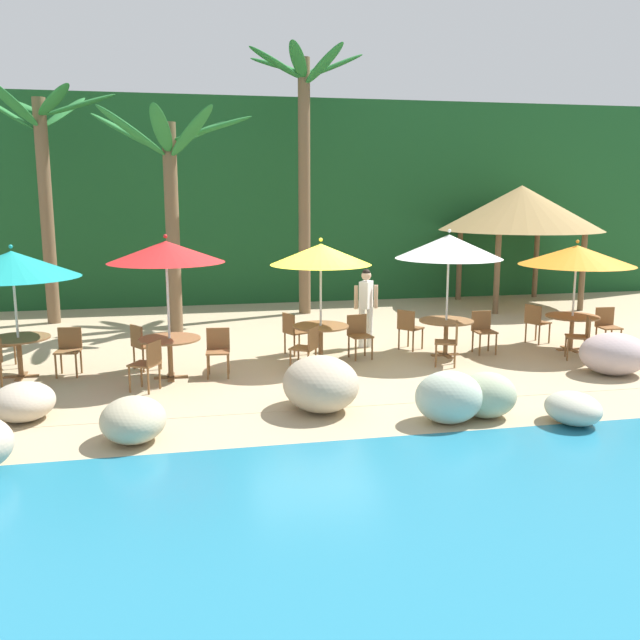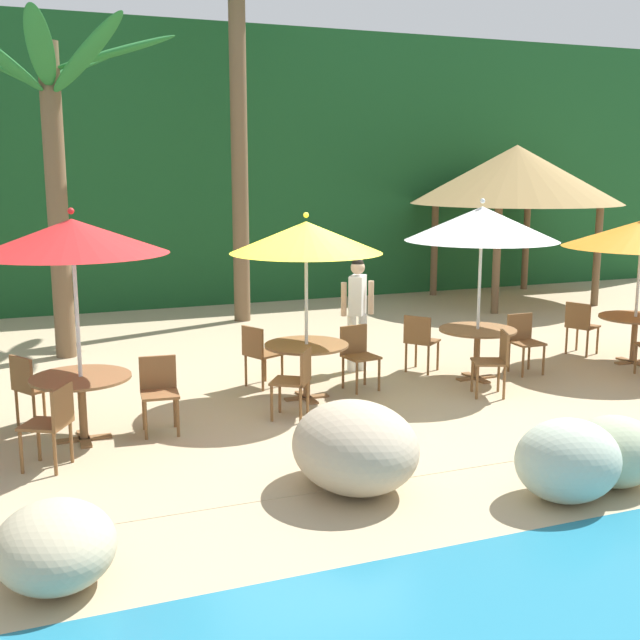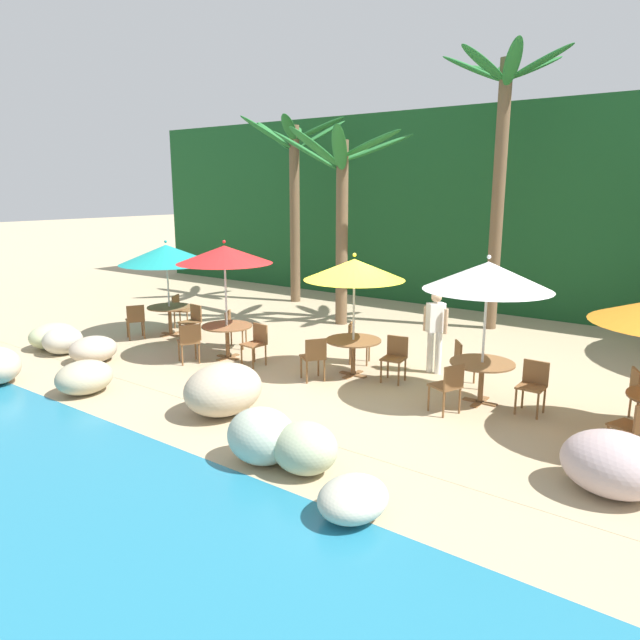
% 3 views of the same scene
% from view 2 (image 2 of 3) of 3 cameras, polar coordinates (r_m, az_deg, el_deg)
% --- Properties ---
extents(ground_plane, '(120.00, 120.00, 0.00)m').
position_cam_2_polar(ground_plane, '(10.19, -1.31, -6.24)').
color(ground_plane, tan).
extents(terrace_deck, '(18.00, 5.20, 0.01)m').
position_cam_2_polar(terrace_deck, '(10.19, -1.31, -6.22)').
color(terrace_deck, tan).
rests_on(terrace_deck, ground).
extents(foliage_backdrop, '(28.00, 2.40, 6.00)m').
position_cam_2_polar(foliage_backdrop, '(18.45, -11.19, 10.71)').
color(foliage_backdrop, '#194C23').
rests_on(foliage_backdrop, ground).
extents(rock_seawall, '(14.30, 3.51, 0.84)m').
position_cam_2_polar(rock_seawall, '(7.19, -2.37, -10.84)').
color(rock_seawall, '#BABAA4').
rests_on(rock_seawall, ground).
extents(umbrella_red, '(2.05, 2.05, 2.59)m').
position_cam_2_polar(umbrella_red, '(8.90, -17.36, 5.74)').
color(umbrella_red, silver).
rests_on(umbrella_red, ground).
extents(dining_table_red, '(1.10, 1.10, 0.74)m').
position_cam_2_polar(dining_table_red, '(9.19, -16.77, -4.65)').
color(dining_table_red, brown).
rests_on(dining_table_red, ground).
extents(chair_red_seaward, '(0.46, 0.47, 0.87)m').
position_cam_2_polar(chair_red_seaward, '(9.32, -11.49, -4.82)').
color(chair_red_seaward, brown).
rests_on(chair_red_seaward, ground).
extents(chair_red_inland, '(0.58, 0.58, 0.87)m').
position_cam_2_polar(chair_red_inland, '(9.86, -20.06, -4.41)').
color(chair_red_inland, brown).
rests_on(chair_red_inland, ground).
extents(chair_red_left, '(0.58, 0.58, 0.87)m').
position_cam_2_polar(chair_red_left, '(8.45, -18.61, -6.84)').
color(chair_red_left, brown).
rests_on(chair_red_left, ground).
extents(umbrella_yellow, '(1.96, 1.96, 2.45)m').
position_cam_2_polar(umbrella_yellow, '(10.13, -1.00, 5.95)').
color(umbrella_yellow, silver).
rests_on(umbrella_yellow, ground).
extents(dining_table_yellow, '(1.10, 1.10, 0.74)m').
position_cam_2_polar(dining_table_yellow, '(10.37, -0.98, -2.41)').
color(dining_table_yellow, brown).
rests_on(dining_table_yellow, ground).
extents(chair_yellow_seaward, '(0.48, 0.48, 0.87)m').
position_cam_2_polar(chair_yellow_seaward, '(10.89, 2.72, -2.32)').
color(chair_yellow_seaward, brown).
rests_on(chair_yellow_seaward, ground).
extents(chair_yellow_inland, '(0.56, 0.56, 0.87)m').
position_cam_2_polar(chair_yellow_inland, '(10.95, -4.42, -2.27)').
color(chair_yellow_inland, brown).
rests_on(chair_yellow_inland, ground).
extents(chair_yellow_left, '(0.59, 0.59, 0.87)m').
position_cam_2_polar(chair_yellow_left, '(9.58, -1.66, -4.18)').
color(chair_yellow_left, brown).
rests_on(chair_yellow_left, ground).
extents(umbrella_white, '(2.15, 2.15, 2.58)m').
position_cam_2_polar(umbrella_white, '(11.33, 11.54, 6.79)').
color(umbrella_white, silver).
rests_on(umbrella_white, ground).
extents(dining_table_white, '(1.10, 1.10, 0.74)m').
position_cam_2_polar(dining_table_white, '(11.56, 11.24, -1.23)').
color(dining_table_white, brown).
rests_on(dining_table_white, ground).
extents(chair_white_seaward, '(0.42, 0.43, 0.87)m').
position_cam_2_polar(chair_white_seaward, '(12.12, 14.40, -1.30)').
color(chair_white_seaward, brown).
rests_on(chair_white_seaward, ground).
extents(chair_white_inland, '(0.59, 0.59, 0.87)m').
position_cam_2_polar(chair_white_inland, '(11.80, 7.19, -1.36)').
color(chair_white_inland, brown).
rests_on(chair_white_inland, ground).
extents(chair_white_left, '(0.55, 0.55, 0.87)m').
position_cam_2_polar(chair_white_left, '(10.78, 12.50, -2.71)').
color(chair_white_left, brown).
rests_on(chair_white_left, ground).
extents(dining_table_orange, '(1.10, 1.10, 0.74)m').
position_cam_2_polar(dining_table_orange, '(13.20, 21.69, -0.30)').
color(dining_table_orange, brown).
rests_on(dining_table_orange, ground).
extents(chair_orange_inland, '(0.56, 0.56, 0.87)m').
position_cam_2_polar(chair_orange_inland, '(13.48, 18.20, -0.28)').
color(chair_orange_inland, brown).
rests_on(chair_orange_inland, ground).
extents(palm_tree_second, '(3.75, 3.77, 5.15)m').
position_cam_2_polar(palm_tree_second, '(13.09, -18.57, 13.13)').
color(palm_tree_second, brown).
rests_on(palm_tree_second, ground).
extents(palm_tree_third, '(3.15, 3.09, 6.94)m').
position_cam_2_polar(palm_tree_third, '(15.70, -6.00, 17.03)').
color(palm_tree_third, brown).
rests_on(palm_tree_third, ground).
extents(palapa_hut, '(4.70, 4.70, 3.49)m').
position_cam_2_polar(palapa_hut, '(18.51, 13.90, 10.08)').
color(palapa_hut, brown).
rests_on(palapa_hut, ground).
extents(waiter_in_white, '(0.52, 0.39, 1.70)m').
position_cam_2_polar(waiter_in_white, '(11.76, 2.70, 1.02)').
color(waiter_in_white, white).
rests_on(waiter_in_white, ground).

